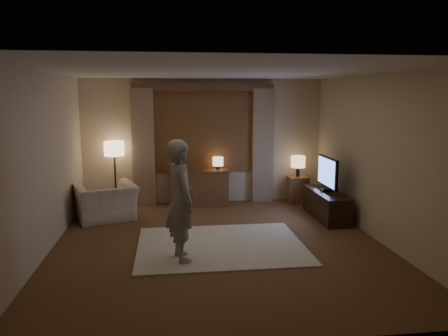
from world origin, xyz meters
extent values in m
cube|color=brown|center=(0.00, 0.00, -0.01)|extent=(5.00, 5.50, 0.02)
cube|color=silver|center=(0.00, 0.00, 2.61)|extent=(5.00, 5.50, 0.02)
cube|color=beige|center=(0.00, 2.76, 1.30)|extent=(5.00, 0.02, 2.60)
cube|color=beige|center=(0.00, -2.76, 1.30)|extent=(5.00, 0.02, 2.60)
cube|color=beige|center=(-2.51, 0.00, 1.30)|extent=(0.02, 5.50, 2.60)
cube|color=beige|center=(2.51, 0.00, 1.30)|extent=(0.02, 5.50, 2.60)
cube|color=black|center=(0.00, 2.73, 1.55)|extent=(2.00, 0.01, 1.70)
cube|color=brown|center=(0.00, 2.72, 1.55)|extent=(2.08, 0.04, 1.78)
cube|color=tan|center=(-1.25, 2.65, 1.20)|extent=(0.45, 0.12, 2.40)
cube|color=tan|center=(1.25, 2.65, 1.20)|extent=(0.45, 0.12, 2.40)
cube|color=brown|center=(0.00, 2.67, 2.42)|extent=(2.90, 0.14, 0.16)
cube|color=beige|center=(0.02, -0.06, 0.01)|extent=(2.50, 2.00, 0.02)
cube|color=brown|center=(-0.13, 2.50, 0.35)|extent=(1.20, 0.40, 0.70)
cube|color=brown|center=(-0.13, 2.50, 0.80)|extent=(0.16, 0.02, 0.20)
imported|color=#999999|center=(-0.53, 2.50, 0.85)|extent=(0.17, 0.13, 0.30)
cylinder|color=black|center=(0.27, 2.50, 0.76)|extent=(0.08, 0.08, 0.12)
cylinder|color=#FFCF99|center=(0.27, 2.50, 0.91)|extent=(0.22, 0.22, 0.18)
cylinder|color=black|center=(-1.81, 2.50, 0.01)|extent=(0.29, 0.29, 0.03)
cylinder|color=black|center=(-1.81, 2.50, 0.54)|extent=(0.04, 0.04, 1.08)
cylinder|color=#FFCF99|center=(-1.81, 2.50, 1.21)|extent=(0.40, 0.40, 0.29)
imported|color=beige|center=(-1.90, 1.60, 0.33)|extent=(1.27, 1.19, 0.67)
cube|color=brown|center=(1.97, 2.45, 0.28)|extent=(0.40, 0.40, 0.56)
cylinder|color=black|center=(1.97, 2.45, 0.66)|extent=(0.08, 0.08, 0.20)
cylinder|color=#FFCF99|center=(1.97, 2.45, 0.88)|extent=(0.30, 0.30, 0.24)
cube|color=black|center=(2.15, 1.20, 0.25)|extent=(0.45, 1.40, 0.50)
cube|color=black|center=(2.15, 1.20, 0.53)|extent=(0.22, 0.10, 0.06)
cube|color=black|center=(2.15, 1.20, 0.87)|extent=(0.05, 0.90, 0.55)
cube|color=#567AEB|center=(2.12, 1.20, 0.87)|extent=(0.00, 0.83, 0.49)
imported|color=gray|center=(-0.58, -0.56, 0.85)|extent=(0.53, 0.68, 1.66)
camera|label=1|loc=(-0.74, -6.36, 2.26)|focal=35.00mm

